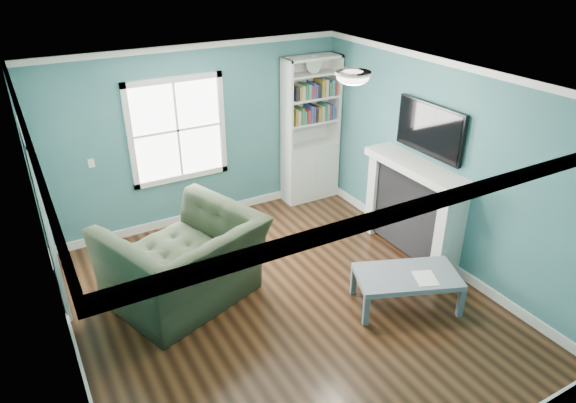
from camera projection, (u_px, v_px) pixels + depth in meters
floor at (283, 305)px, 6.00m from camera, size 5.00×5.00×0.00m
room_walls at (282, 182)px, 5.29m from camera, size 5.00×5.00×5.00m
trim at (282, 212)px, 5.44m from camera, size 4.50×5.00×2.60m
window at (178, 130)px, 7.15m from camera, size 1.40×0.06×1.50m
bookshelf at (310, 144)px, 8.15m from camera, size 0.90×0.35×2.31m
fireplace at (413, 209)px, 6.78m from camera, size 0.44×1.58×1.30m
tv at (430, 129)px, 6.34m from camera, size 0.06×1.10×0.65m
door at (44, 219)px, 5.63m from camera, size 0.12×0.98×2.17m
ceiling_fixture at (353, 76)px, 5.32m from camera, size 0.38×0.38×0.15m
light_switch at (91, 163)px, 6.73m from camera, size 0.08×0.01×0.12m
recliner at (183, 249)px, 5.81m from camera, size 1.84×1.51×1.39m
coffee_table at (407, 278)px, 5.86m from camera, size 1.31×1.02×0.42m
paper_sheet at (425, 278)px, 5.76m from camera, size 0.33×0.37×0.00m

